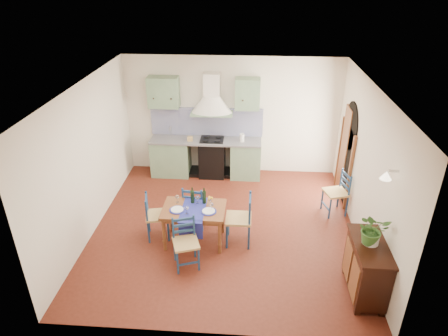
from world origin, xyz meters
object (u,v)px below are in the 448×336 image
at_px(chair_near, 186,242).
at_px(sideboard, 366,267).
at_px(dining_table, 194,212).
at_px(potted_plant, 373,229).

relative_size(chair_near, sideboard, 0.84).
relative_size(dining_table, potted_plant, 2.33).
xyz_separation_m(dining_table, potted_plant, (2.77, -1.08, 0.55)).
xyz_separation_m(sideboard, potted_plant, (-0.01, 0.04, 0.67)).
xyz_separation_m(dining_table, sideboard, (2.78, -1.11, -0.12)).
distance_m(dining_table, chair_near, 0.67).
distance_m(dining_table, potted_plant, 3.02).
height_order(dining_table, potted_plant, potted_plant).
distance_m(chair_near, potted_plant, 2.95).
distance_m(sideboard, potted_plant, 0.67).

